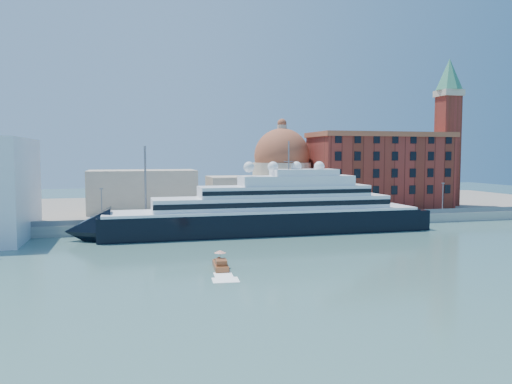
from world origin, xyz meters
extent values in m
plane|color=#3B6766|center=(0.00, 0.00, 0.00)|extent=(400.00, 400.00, 0.00)
cube|color=gray|center=(0.00, 34.00, 1.25)|extent=(180.00, 10.00, 2.50)
cube|color=slate|center=(0.00, 75.00, 1.00)|extent=(260.00, 72.00, 2.00)
cube|color=slate|center=(0.00, 29.50, 3.10)|extent=(180.00, 0.10, 1.20)
cube|color=black|center=(6.85, 23.00, 2.11)|extent=(74.94, 11.53, 6.24)
cone|color=black|center=(-32.54, 23.00, 2.11)|extent=(9.61, 11.53, 11.53)
cube|color=black|center=(44.32, 23.00, 1.92)|extent=(5.76, 10.57, 5.76)
cube|color=white|center=(6.85, 23.00, 5.48)|extent=(73.02, 11.72, 0.58)
cube|color=white|center=(8.77, 23.00, 7.21)|extent=(55.72, 9.61, 2.88)
cube|color=black|center=(8.77, 18.20, 7.21)|extent=(55.72, 0.15, 1.15)
cube|color=white|center=(11.66, 23.00, 9.90)|extent=(40.35, 8.65, 2.50)
cube|color=white|center=(14.54, 23.00, 12.30)|extent=(26.90, 7.69, 2.31)
cube|color=white|center=(16.46, 23.00, 14.22)|extent=(15.37, 6.73, 1.54)
cylinder|color=slate|center=(12.62, 23.00, 18.25)|extent=(0.29, 0.29, 6.73)
sphere|color=white|center=(3.01, 23.00, 15.56)|extent=(2.50, 2.50, 2.50)
sphere|color=white|center=(8.77, 23.00, 15.56)|extent=(2.50, 2.50, 2.50)
sphere|color=white|center=(14.54, 23.00, 15.56)|extent=(2.50, 2.50, 2.50)
sphere|color=white|center=(20.30, 23.00, 15.56)|extent=(2.50, 2.50, 2.50)
cube|color=brown|center=(-9.90, -10.25, 0.38)|extent=(2.70, 6.61, 1.07)
cube|color=brown|center=(-9.99, -11.32, 1.29)|extent=(1.94, 2.82, 0.86)
cylinder|color=slate|center=(-9.85, -9.71, 1.72)|extent=(0.06, 0.06, 1.72)
cone|color=#ED431B|center=(-9.85, -9.71, 2.69)|extent=(1.93, 1.93, 0.43)
cube|color=maroon|center=(52.00, 52.00, 13.00)|extent=(42.00, 18.00, 22.00)
cube|color=#964C31|center=(52.00, 52.00, 24.50)|extent=(43.00, 19.00, 1.50)
cube|color=maroon|center=(76.00, 52.00, 19.50)|extent=(6.00, 6.00, 35.00)
cube|color=beige|center=(76.00, 52.00, 38.00)|extent=(7.00, 7.00, 2.00)
cone|color=#3A8161|center=(76.00, 52.00, 44.00)|extent=(8.40, 8.40, 10.00)
cylinder|color=beige|center=(22.00, 58.00, 9.00)|extent=(18.00, 18.00, 14.00)
sphere|color=#964C31|center=(22.00, 58.00, 18.00)|extent=(17.00, 17.00, 17.00)
cylinder|color=beige|center=(22.00, 58.00, 26.00)|extent=(3.00, 3.00, 3.00)
cube|color=beige|center=(8.00, 56.00, 7.00)|extent=(18.00, 14.00, 10.00)
cube|color=beige|center=(-20.00, 58.00, 8.00)|extent=(30.00, 16.00, 12.00)
cylinder|color=slate|center=(-30.00, 31.00, 6.50)|extent=(0.24, 0.24, 8.00)
cube|color=slate|center=(-30.00, 31.00, 10.60)|extent=(0.80, 0.30, 0.25)
cylinder|color=slate|center=(0.00, 31.00, 6.50)|extent=(0.24, 0.24, 8.00)
cube|color=slate|center=(0.00, 31.00, 10.60)|extent=(0.80, 0.30, 0.25)
cylinder|color=slate|center=(30.00, 31.00, 6.50)|extent=(0.24, 0.24, 8.00)
cube|color=slate|center=(30.00, 31.00, 10.60)|extent=(0.80, 0.30, 0.25)
cylinder|color=slate|center=(60.00, 31.00, 6.50)|extent=(0.24, 0.24, 8.00)
cube|color=slate|center=(60.00, 31.00, 10.60)|extent=(0.80, 0.30, 0.25)
cylinder|color=slate|center=(-20.00, 33.00, 11.50)|extent=(0.50, 0.50, 18.00)
camera|label=1|loc=(-24.33, -88.51, 18.33)|focal=35.00mm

